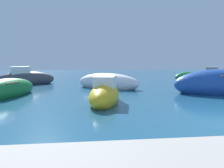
% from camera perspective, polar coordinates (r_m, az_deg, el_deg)
% --- Properties ---
extents(moored_boat_2, '(3.40, 2.00, 1.17)m').
position_cam_1_polar(moored_boat_2, '(24.20, 19.86, 1.80)').
color(moored_boat_2, '#197233').
rests_on(moored_boat_2, ground).
extents(moored_boat_3, '(3.16, 5.23, 1.39)m').
position_cam_1_polar(moored_boat_3, '(13.79, -27.04, -1.56)').
color(moored_boat_3, '#197233').
rests_on(moored_boat_3, ground).
extents(moored_boat_4, '(2.22, 4.06, 1.62)m').
position_cam_1_polar(moored_boat_4, '(10.67, -2.00, -2.73)').
color(moored_boat_4, gold).
rests_on(moored_boat_4, ground).
extents(moored_boat_5, '(5.19, 4.16, 1.49)m').
position_cam_1_polar(moored_boat_5, '(16.15, -1.18, 0.34)').
color(moored_boat_5, white).
rests_on(moored_boat_5, ground).
extents(moored_boat_6, '(5.22, 3.51, 1.92)m').
position_cam_1_polar(moored_boat_6, '(20.09, -22.41, 1.24)').
color(moored_boat_6, '#3F3F47').
rests_on(moored_boat_6, ground).
extents(moored_boat_8, '(2.84, 3.22, 1.79)m').
position_cam_1_polar(moored_boat_8, '(20.90, 25.33, 1.17)').
color(moored_boat_8, '#3F3F47').
rests_on(moored_boat_8, ground).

